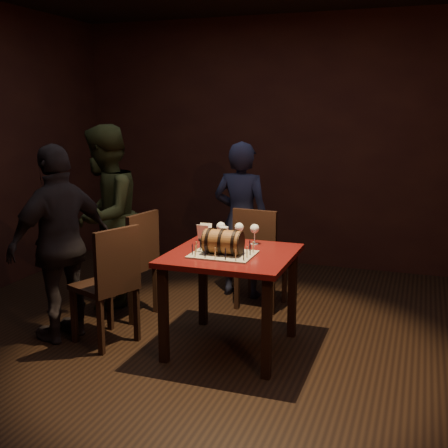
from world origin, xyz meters
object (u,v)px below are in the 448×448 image
Objects in this scene: barrel_cake at (223,242)px; person_back at (241,220)px; wine_glass_right at (255,230)px; pint_of_ale at (224,237)px; pub_table at (231,267)px; chair_back at (258,253)px; chair_left_rear at (135,259)px; chair_left_front at (110,279)px; wine_glass_mid at (239,228)px; person_left_rear at (105,217)px; wine_glass_left at (221,227)px; person_left_front at (61,243)px.

person_back is at bearing 102.14° from barrel_cake.
pint_of_ale is (-0.21, -0.13, -0.05)m from wine_glass_right.
pub_table is 5.59× the size of wine_glass_right.
chair_back is (-0.05, 0.89, -0.12)m from pub_table.
chair_left_rear reaches higher than wine_glass_right.
pub_table is at bearing 67.94° from barrel_cake.
chair_left_rear is at bearing 100.90° from chair_left_front.
wine_glass_mid is at bearing 91.30° from barrel_cake.
wine_glass_mid is 0.17× the size of chair_left_front.
person_left_rear is (-1.49, 0.25, -0.04)m from wine_glass_right.
wine_glass_left is 0.17× the size of chair_left_rear.
person_left_front is (-1.40, -0.55, -0.10)m from wine_glass_right.
pint_of_ale is 1.26m from person_left_front.
person_left_front is at bearing -158.55° from wine_glass_right.
person_left_rear reaches higher than pint_of_ale.
wine_glass_left is at bearing 37.54° from chair_left_front.
person_left_front reaches higher than barrel_cake.
person_back reaches higher than pint_of_ale.
wine_glass_mid is 0.67m from chair_back.
pub_table is 0.60× the size of person_back.
person_left_front is at bearing -169.60° from pub_table.
person_left_front reaches higher than chair_left_front.
barrel_cake is 0.36× the size of chair_left_front.
barrel_cake is at bearing -68.02° from wine_glass_left.
person_left_rear is at bearing 163.37° from pint_of_ale.
person_back is at bearing 100.46° from pint_of_ale.
chair_left_front is 0.61× the size of person_left_front.
pint_of_ale is 0.78m from chair_back.
barrel_cake is at bearing -24.28° from chair_left_rear.
person_back is (-0.19, 1.02, -0.08)m from pint_of_ale.
barrel_cake is 0.20× the size of person_left_rear.
chair_left_rear is (-0.96, 0.03, -0.34)m from wine_glass_mid.
wine_glass_mid is (0.15, 0.02, -0.00)m from wine_glass_left.
wine_glass_mid and wine_glass_right have the same top height.
chair_left_front is 1.57m from person_back.
pub_table is 0.59× the size of person_left_front.
wine_glass_left and wine_glass_mid have the same top height.
chair_left_rear reaches higher than wine_glass_left.
person_left_front reaches higher than wine_glass_mid.
chair_left_rear is at bearing 178.14° from wine_glass_mid.
person_back is at bearing 97.70° from wine_glass_left.
pint_of_ale is (0.07, -0.12, -0.05)m from wine_glass_left.
person_back is 0.97× the size of person_left_front.
barrel_cake is 0.36× the size of chair_left_rear.
person_back is (-0.27, 0.88, -0.12)m from wine_glass_mid.
pint_of_ale is (-0.09, 0.26, -0.03)m from barrel_cake.
wine_glass_mid reaches higher than pint_of_ale.
wine_glass_left is 1.00× the size of wine_glass_right.
chair_left_rear is at bearing 51.60° from person_left_rear.
wine_glass_left is 1.00× the size of wine_glass_mid.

